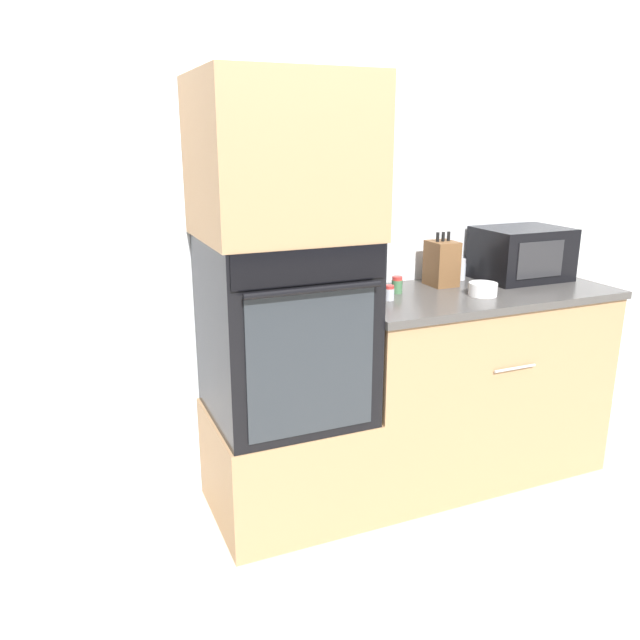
# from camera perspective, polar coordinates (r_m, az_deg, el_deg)

# --- Properties ---
(ground_plane) EXTENTS (12.00, 12.00, 0.00)m
(ground_plane) POSITION_cam_1_polar(r_m,az_deg,el_deg) (2.87, 5.67, -18.39)
(ground_plane) COLOR beige
(wall_back) EXTENTS (8.00, 0.05, 2.50)m
(wall_back) POSITION_cam_1_polar(r_m,az_deg,el_deg) (2.95, 0.43, 8.92)
(wall_back) COLOR silver
(wall_back) RESTS_ON ground_plane
(oven_cabinet_base) EXTENTS (0.65, 0.60, 0.48)m
(oven_cabinet_base) POSITION_cam_1_polar(r_m,az_deg,el_deg) (2.86, -3.06, -12.79)
(oven_cabinet_base) COLOR #A87F56
(oven_cabinet_base) RESTS_ON ground_plane
(wall_oven) EXTENTS (0.63, 0.64, 0.77)m
(wall_oven) POSITION_cam_1_polar(r_m,az_deg,el_deg) (2.61, -3.25, -0.76)
(wall_oven) COLOR black
(wall_oven) RESTS_ON oven_cabinet_base
(oven_cabinet_upper) EXTENTS (0.65, 0.60, 0.62)m
(oven_cabinet_upper) POSITION_cam_1_polar(r_m,az_deg,el_deg) (2.50, -3.53, 14.60)
(oven_cabinet_upper) COLOR #A87F56
(oven_cabinet_upper) RESTS_ON wall_oven
(counter_unit) EXTENTS (1.30, 0.63, 0.94)m
(counter_unit) POSITION_cam_1_polar(r_m,az_deg,el_deg) (3.19, 13.53, -5.51)
(counter_unit) COLOR #A87F56
(counter_unit) RESTS_ON ground_plane
(microwave) EXTENTS (0.44, 0.34, 0.26)m
(microwave) POSITION_cam_1_polar(r_m,az_deg,el_deg) (3.33, 17.93, 5.81)
(microwave) COLOR black
(microwave) RESTS_ON counter_unit
(knife_block) EXTENTS (0.12, 0.15, 0.26)m
(knife_block) POSITION_cam_1_polar(r_m,az_deg,el_deg) (3.09, 11.06, 5.12)
(knife_block) COLOR brown
(knife_block) RESTS_ON counter_unit
(bowl) EXTENTS (0.13, 0.13, 0.06)m
(bowl) POSITION_cam_1_polar(r_m,az_deg,el_deg) (2.94, 14.67, 2.75)
(bowl) COLOR white
(bowl) RESTS_ON counter_unit
(condiment_jar_near) EXTENTS (0.05, 0.05, 0.11)m
(condiment_jar_near) POSITION_cam_1_polar(r_m,az_deg,el_deg) (3.24, 12.74, 4.51)
(condiment_jar_near) COLOR silver
(condiment_jar_near) RESTS_ON counter_unit
(condiment_jar_mid) EXTENTS (0.04, 0.04, 0.07)m
(condiment_jar_mid) POSITION_cam_1_polar(r_m,az_deg,el_deg) (2.78, 6.35, 2.47)
(condiment_jar_mid) COLOR silver
(condiment_jar_mid) RESTS_ON counter_unit
(condiment_jar_far) EXTENTS (0.05, 0.05, 0.08)m
(condiment_jar_far) POSITION_cam_1_polar(r_m,az_deg,el_deg) (2.91, 7.05, 3.20)
(condiment_jar_far) COLOR #427047
(condiment_jar_far) RESTS_ON counter_unit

